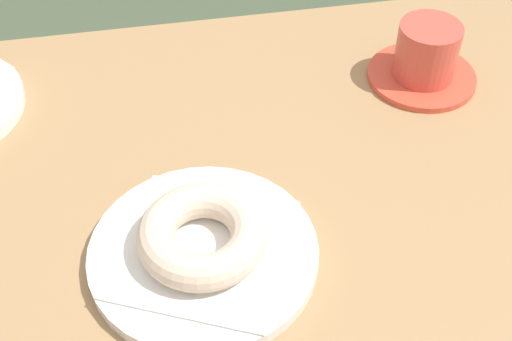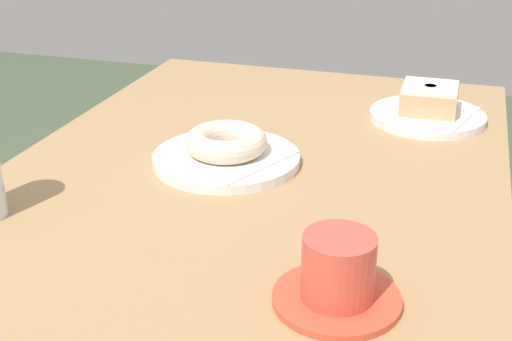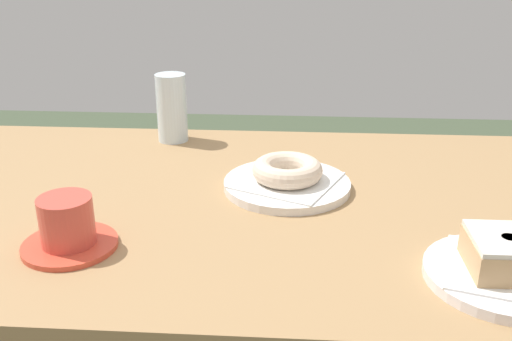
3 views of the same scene
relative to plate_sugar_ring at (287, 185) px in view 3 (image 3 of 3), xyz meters
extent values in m
cube|color=#9A774D|center=(-0.11, -0.04, -0.03)|extent=(1.23, 0.70, 0.05)
cylinder|color=#8C6C49|center=(-0.62, 0.25, -0.41)|extent=(0.06, 0.06, 0.70)
cylinder|color=#8C6C49|center=(0.41, 0.25, -0.41)|extent=(0.06, 0.06, 0.70)
cylinder|color=white|center=(0.00, 0.00, 0.00)|extent=(0.21, 0.21, 0.01)
cube|color=white|center=(0.00, 0.00, 0.01)|extent=(0.20, 0.20, 0.00)
torus|color=beige|center=(0.00, 0.00, 0.03)|extent=(0.12, 0.12, 0.03)
cylinder|color=white|center=(0.27, -0.26, 0.00)|extent=(0.19, 0.19, 0.01)
cube|color=white|center=(0.27, -0.26, 0.01)|extent=(0.17, 0.17, 0.00)
cube|color=tan|center=(0.27, -0.26, 0.03)|extent=(0.09, 0.09, 0.04)
cube|color=silver|center=(0.27, -0.26, 0.05)|extent=(0.09, 0.09, 0.01)
cylinder|color=tan|center=(0.27, -0.26, 0.05)|extent=(0.02, 0.02, 0.00)
cylinder|color=silver|center=(-0.24, 0.24, 0.06)|extent=(0.06, 0.06, 0.14)
cylinder|color=#D54832|center=(-0.29, -0.22, 0.00)|extent=(0.13, 0.13, 0.01)
cylinder|color=#D24A3C|center=(-0.29, -0.22, 0.03)|extent=(0.07, 0.07, 0.07)
cylinder|color=black|center=(-0.29, -0.22, 0.06)|extent=(0.06, 0.06, 0.00)
camera|label=1|loc=(0.02, 0.39, 0.51)|focal=48.39mm
camera|label=2|loc=(-0.87, -0.31, 0.40)|focal=48.65mm
camera|label=3|loc=(0.01, -0.90, 0.39)|focal=40.44mm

